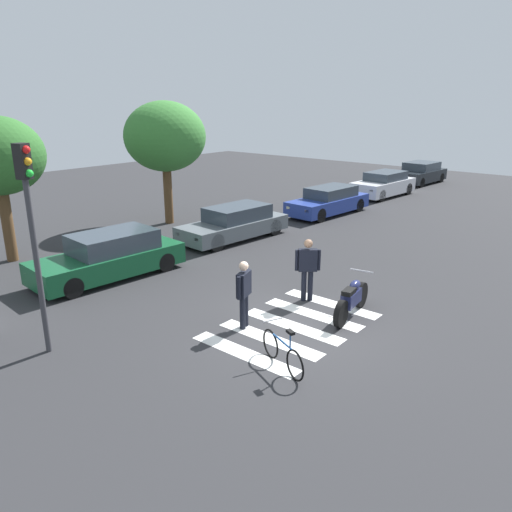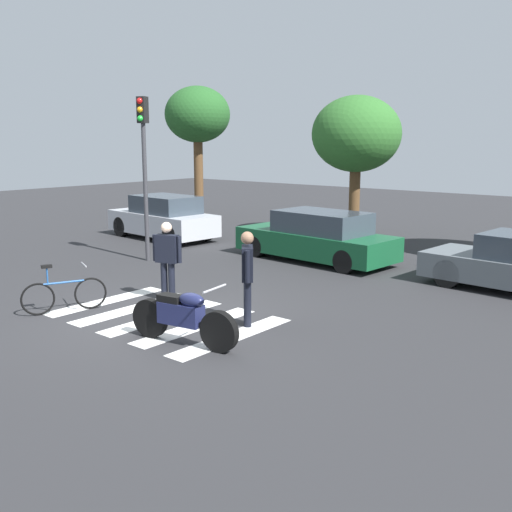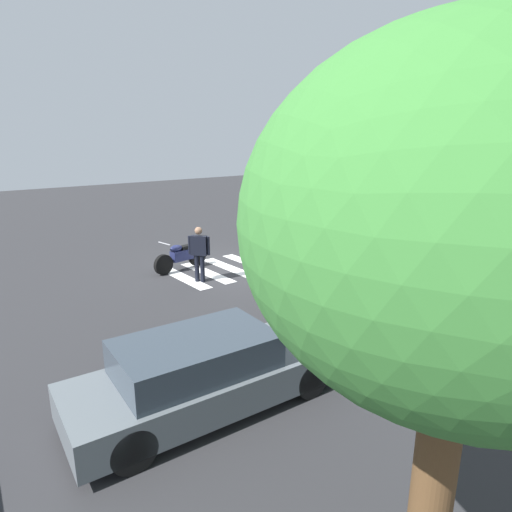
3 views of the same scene
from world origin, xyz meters
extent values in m
plane|color=#2B2B2D|center=(0.00, 0.00, 0.00)|extent=(60.00, 60.00, 0.00)
cylinder|color=black|center=(2.14, -0.70, 0.34)|extent=(0.69, 0.24, 0.68)
cylinder|color=black|center=(0.72, -0.92, 0.34)|extent=(0.69, 0.24, 0.68)
cube|color=#1E234C|center=(1.38, -0.82, 0.52)|extent=(0.83, 0.40, 0.36)
ellipsoid|color=#1E234C|center=(1.61, -0.78, 0.79)|extent=(0.51, 0.31, 0.24)
cube|color=black|center=(1.18, -0.85, 0.76)|extent=(0.47, 0.31, 0.12)
cylinder|color=#A5A5AD|center=(2.06, -0.71, 1.04)|extent=(0.13, 0.62, 0.04)
torus|color=black|center=(-1.56, -0.54, 0.32)|extent=(0.29, 0.61, 0.65)
torus|color=black|center=(-1.96, -1.47, 0.32)|extent=(0.29, 0.61, 0.65)
cylinder|color=#1E4C8C|center=(-1.76, -1.00, 0.60)|extent=(0.35, 0.74, 0.04)
cylinder|color=#1E4C8C|center=(-1.88, -1.28, 0.77)|extent=(0.04, 0.04, 0.34)
cube|color=black|center=(-1.88, -1.28, 0.95)|extent=(0.17, 0.22, 0.06)
cylinder|color=#99999E|center=(-1.60, -0.63, 0.92)|extent=(0.43, 0.21, 0.03)
cylinder|color=black|center=(-0.90, 0.84, 0.42)|extent=(0.14, 0.14, 0.83)
cylinder|color=black|center=(-0.73, 0.89, 0.42)|extent=(0.14, 0.14, 0.83)
cube|color=black|center=(-0.81, 0.86, 1.13)|extent=(0.52, 0.34, 0.59)
sphere|color=beige|center=(-0.81, 0.86, 1.57)|extent=(0.23, 0.23, 0.23)
cylinder|color=black|center=(-1.09, 0.77, 1.13)|extent=(0.09, 0.09, 0.56)
cylinder|color=black|center=(-0.53, 0.95, 1.13)|extent=(0.09, 0.09, 0.56)
cylinder|color=black|center=(1.51, 0.72, 0.43)|extent=(0.14, 0.14, 0.86)
cylinder|color=black|center=(1.63, 0.59, 0.43)|extent=(0.14, 0.14, 0.86)
cube|color=black|center=(1.57, 0.66, 1.17)|extent=(0.48, 0.51, 0.61)
sphere|color=#8C664C|center=(1.57, 0.66, 1.63)|extent=(0.23, 0.23, 0.23)
cylinder|color=black|center=(1.38, 0.88, 1.17)|extent=(0.09, 0.09, 0.58)
cylinder|color=black|center=(1.77, 0.43, 1.17)|extent=(0.09, 0.09, 0.58)
cube|color=silver|center=(-1.80, 0.00, 0.00)|extent=(0.45, 2.81, 0.01)
cube|color=silver|center=(-0.90, 0.00, 0.00)|extent=(0.45, 2.81, 0.01)
cube|color=silver|center=(0.00, 0.00, 0.00)|extent=(0.45, 2.81, 0.01)
cube|color=silver|center=(0.90, 0.00, 0.00)|extent=(0.45, 2.81, 0.01)
cube|color=silver|center=(1.80, 0.00, 0.00)|extent=(0.45, 2.81, 0.01)
cylinder|color=black|center=(-2.46, 5.77, 0.31)|extent=(0.63, 0.27, 0.61)
cylinder|color=black|center=(-2.35, 7.29, 0.31)|extent=(0.63, 0.27, 0.61)
cylinder|color=black|center=(0.68, 5.53, 0.31)|extent=(0.63, 0.27, 0.61)
cylinder|color=black|center=(0.79, 7.05, 0.31)|extent=(0.63, 0.27, 0.61)
cube|color=#14512D|center=(-0.84, 6.41, 0.50)|extent=(4.75, 2.10, 0.65)
cube|color=#333D47|center=(-0.61, 6.39, 1.12)|extent=(2.61, 1.72, 0.59)
cube|color=#F2EDCC|center=(-3.15, 6.02, 0.59)|extent=(0.09, 0.21, 0.12)
cube|color=#F2EDCC|center=(-3.06, 7.14, 0.59)|extent=(0.09, 0.21, 0.12)
cylinder|color=black|center=(3.28, 5.79, 0.33)|extent=(0.68, 0.27, 0.66)
cylinder|color=black|center=(3.39, 7.27, 0.33)|extent=(0.68, 0.27, 0.66)
cylinder|color=black|center=(6.41, 5.55, 0.33)|extent=(0.68, 0.27, 0.66)
cylinder|color=black|center=(6.52, 7.03, 0.33)|extent=(0.68, 0.27, 0.66)
cube|color=slate|center=(4.90, 6.41, 0.47)|extent=(4.74, 2.05, 0.57)
cube|color=#333D47|center=(5.13, 6.39, 1.03)|extent=(2.60, 1.68, 0.55)
cube|color=#F2EDCC|center=(2.59, 6.04, 0.56)|extent=(0.09, 0.21, 0.12)
cube|color=#F2EDCC|center=(2.68, 7.13, 0.56)|extent=(0.09, 0.21, 0.12)
cylinder|color=black|center=(9.45, 5.31, 0.32)|extent=(0.66, 0.27, 0.65)
cylinder|color=black|center=(9.55, 6.75, 0.32)|extent=(0.66, 0.27, 0.65)
cylinder|color=black|center=(12.55, 5.08, 0.32)|extent=(0.66, 0.27, 0.65)
cylinder|color=black|center=(12.66, 6.51, 0.32)|extent=(0.66, 0.27, 0.65)
cube|color=navy|center=(11.05, 5.91, 0.49)|extent=(4.69, 2.00, 0.63)
cube|color=#333D47|center=(11.28, 5.90, 1.06)|extent=(2.58, 1.65, 0.50)
cube|color=#F2EDCC|center=(8.77, 5.55, 0.59)|extent=(0.09, 0.21, 0.12)
cube|color=#F2EDCC|center=(8.85, 6.61, 0.59)|extent=(0.09, 0.21, 0.12)
cylinder|color=black|center=(15.46, 5.32, 0.33)|extent=(0.68, 0.27, 0.67)
cylinder|color=black|center=(15.57, 6.85, 0.33)|extent=(0.68, 0.27, 0.67)
cylinder|color=black|center=(18.39, 5.10, 0.33)|extent=(0.68, 0.27, 0.67)
cylinder|color=black|center=(18.50, 6.63, 0.33)|extent=(0.68, 0.27, 0.67)
cube|color=silver|center=(16.98, 5.97, 0.55)|extent=(4.44, 2.07, 0.73)
cube|color=#333D47|center=(17.19, 5.96, 1.14)|extent=(2.44, 1.71, 0.46)
cube|color=#F2EDCC|center=(14.82, 5.58, 0.66)|extent=(0.09, 0.21, 0.12)
cube|color=#F2EDCC|center=(14.91, 6.69, 0.66)|extent=(0.09, 0.21, 0.12)
cylinder|color=black|center=(21.22, 5.47, 0.31)|extent=(0.63, 0.27, 0.61)
cylinder|color=black|center=(21.34, 7.12, 0.31)|extent=(0.63, 0.27, 0.61)
cylinder|color=black|center=(23.97, 5.26, 0.31)|extent=(0.63, 0.27, 0.61)
cylinder|color=black|center=(24.10, 6.92, 0.31)|extent=(0.63, 0.27, 0.61)
cube|color=black|center=(22.66, 6.19, 0.52)|extent=(4.19, 2.18, 0.69)
cube|color=#333D47|center=(22.86, 6.18, 1.11)|extent=(2.31, 1.82, 0.50)
cube|color=#F2EDCC|center=(20.63, 5.74, 0.62)|extent=(0.09, 0.21, 0.12)
cube|color=#F2EDCC|center=(20.72, 6.94, 0.62)|extent=(0.09, 0.21, 0.12)
cylinder|color=#38383D|center=(-4.47, 3.39, 1.90)|extent=(0.12, 0.12, 3.80)
cube|color=black|center=(-4.47, 3.39, 4.15)|extent=(0.30, 0.30, 0.70)
sphere|color=red|center=(-4.43, 3.26, 4.38)|extent=(0.16, 0.16, 0.16)
sphere|color=orange|center=(-4.43, 3.26, 4.15)|extent=(0.16, 0.16, 0.16)
sphere|color=green|center=(-4.43, 3.26, 3.92)|extent=(0.16, 0.16, 0.16)
cylinder|color=brown|center=(-1.96, 10.43, 1.21)|extent=(0.37, 0.37, 2.43)
cylinder|color=brown|center=(5.07, 10.43, 1.24)|extent=(0.38, 0.38, 2.47)
ellipsoid|color=#387A33|center=(5.07, 10.43, 3.77)|extent=(3.47, 3.47, 2.95)
camera|label=1|loc=(-9.10, -6.42, 5.33)|focal=34.93mm
camera|label=2|loc=(8.37, -7.28, 3.36)|focal=41.51mm
camera|label=3|loc=(8.33, 11.98, 4.40)|focal=30.70mm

